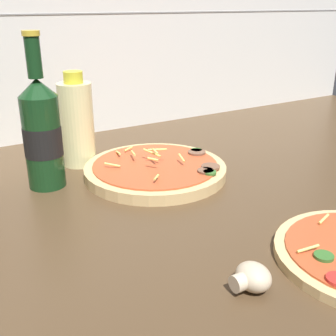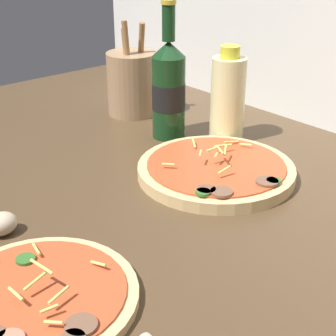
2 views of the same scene
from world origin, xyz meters
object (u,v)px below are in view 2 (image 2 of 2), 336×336
at_px(utensil_crock, 132,83).
at_px(mushroom_left, 0,223).
at_px(pizza_far, 216,170).
at_px(beer_bottle, 169,89).
at_px(oil_bottle, 228,98).
at_px(pizza_near, 38,297).

bearing_deg(utensil_crock, mushroom_left, -58.12).
xyz_separation_m(pizza_far, beer_bottle, (-0.18, 0.06, 0.09)).
bearing_deg(oil_bottle, pizza_far, -52.43).
height_order(pizza_far, oil_bottle, oil_bottle).
bearing_deg(beer_bottle, pizza_far, -16.99).
distance_m(pizza_near, pizza_far, 0.39).
height_order(pizza_near, oil_bottle, oil_bottle).
bearing_deg(oil_bottle, mushroom_left, -86.49).
xyz_separation_m(oil_bottle, utensil_crock, (-0.24, -0.04, -0.01)).
bearing_deg(mushroom_left, oil_bottle, 93.51).
bearing_deg(utensil_crock, beer_bottle, -10.58).
bearing_deg(mushroom_left, pizza_far, 78.38).
distance_m(beer_bottle, oil_bottle, 0.11).
distance_m(pizza_near, utensil_crock, 0.63).
bearing_deg(pizza_near, utensil_crock, 132.91).
relative_size(pizza_far, mushroom_left, 5.63).
bearing_deg(utensil_crock, pizza_far, -14.13).
relative_size(mushroom_left, utensil_crock, 0.23).
relative_size(pizza_far, utensil_crock, 1.29).
xyz_separation_m(pizza_far, oil_bottle, (-0.10, 0.13, 0.07)).
bearing_deg(pizza_near, pizza_far, 103.53).
bearing_deg(pizza_near, beer_bottle, 122.49).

